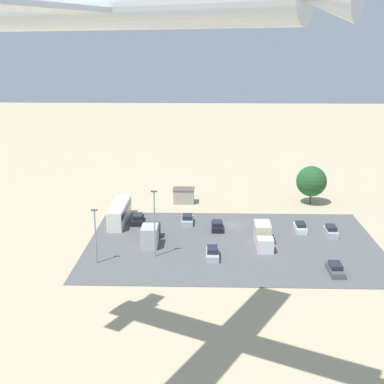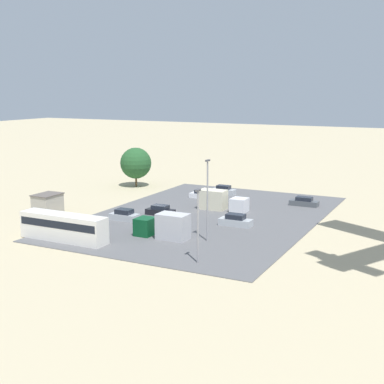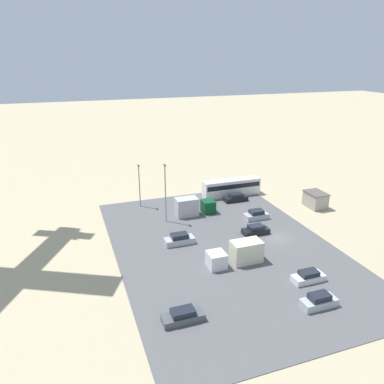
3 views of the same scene
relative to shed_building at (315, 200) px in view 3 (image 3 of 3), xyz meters
name	(u,v)px [view 3 (image 3 of 3)]	position (x,y,z in m)	size (l,w,h in m)	color
ground_plane	(276,238)	(-8.72, 13.65, -1.48)	(400.00, 400.00, 0.00)	tan
parking_lot_surface	(224,247)	(-8.72, 22.55, -1.44)	(45.57, 31.30, 0.08)	#565659
shed_building	(315,200)	(0.00, 0.00, 0.00)	(4.24, 3.21, 2.94)	#9E998E
bus	(231,187)	(10.80, 12.24, 0.39)	(2.54, 11.86, 3.32)	silver
parked_car_0	(179,239)	(-5.50, 28.43, -0.71)	(1.87, 4.50, 1.64)	#ADB2B7
parked_car_1	(183,316)	(-22.30, 33.38, -0.80)	(1.83, 4.53, 1.43)	#4C5156
parked_car_2	(256,215)	(-1.22, 13.06, -0.73)	(1.98, 4.16, 1.61)	#ADB2B7
parked_car_3	(256,230)	(-6.39, 15.99, -0.78)	(1.93, 4.23, 1.47)	black
parked_car_4	(236,198)	(7.52, 12.78, -0.76)	(1.75, 4.62, 1.54)	black
parked_car_5	(319,301)	(-25.06, 18.10, -0.72)	(1.75, 4.20, 1.62)	#ADB2B7
parked_car_6	(308,277)	(-20.38, 16.12, -0.81)	(1.78, 4.18, 1.42)	silver
parked_truck_0	(193,207)	(4.20, 22.85, 0.08)	(2.46, 7.10, 3.23)	#0C4723
parked_truck_1	(238,254)	(-13.46, 22.58, -0.01)	(2.46, 7.70, 3.03)	silver
light_pole_lot_centre	(139,184)	(11.11, 30.87, 3.06)	(0.90, 0.28, 8.06)	gray
light_pole_lot_edge	(165,191)	(2.97, 28.13, 4.09)	(0.90, 0.28, 10.09)	gray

